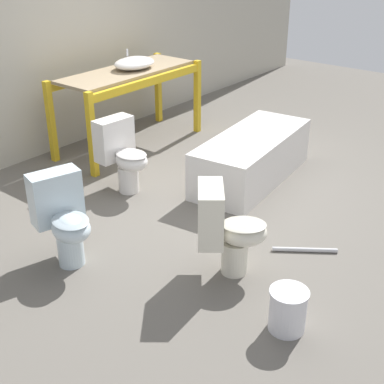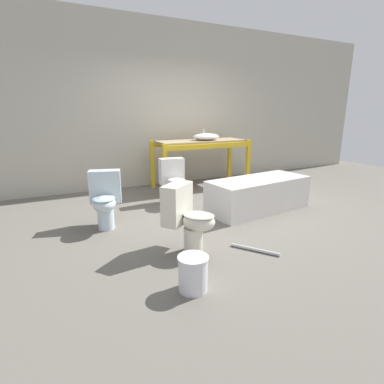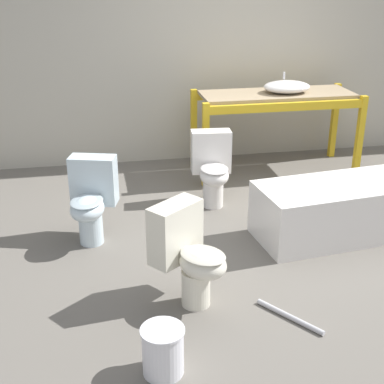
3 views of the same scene
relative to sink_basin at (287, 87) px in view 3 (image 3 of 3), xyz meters
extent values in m
plane|color=#666059|center=(-0.62, -1.38, -1.00)|extent=(12.00, 12.00, 0.00)
cube|color=#B2AD9E|center=(-0.62, 0.67, 0.60)|extent=(10.80, 0.08, 3.20)
cube|color=gold|center=(-1.00, -0.32, -0.53)|extent=(0.07, 0.07, 0.93)
cube|color=gold|center=(0.80, -0.32, -0.53)|extent=(0.07, 0.07, 0.93)
cube|color=gold|center=(-1.00, 0.36, -0.53)|extent=(0.07, 0.07, 0.93)
cube|color=gold|center=(0.80, 0.36, -0.53)|extent=(0.07, 0.07, 0.93)
cube|color=gold|center=(-0.10, -0.32, -0.15)|extent=(1.80, 0.06, 0.09)
cube|color=gold|center=(-0.10, 0.36, -0.15)|extent=(1.80, 0.06, 0.09)
cube|color=#998466|center=(-0.10, 0.02, -0.09)|extent=(1.73, 0.61, 0.04)
ellipsoid|color=white|center=(0.00, 0.00, 0.00)|extent=(0.54, 0.40, 0.13)
cylinder|color=silver|center=(0.00, 0.11, 0.11)|extent=(0.02, 0.02, 0.08)
cube|color=white|center=(-0.01, -1.69, -0.75)|extent=(1.68, 0.83, 0.49)
cube|color=beige|center=(-0.01, -1.69, -0.61)|extent=(1.59, 0.74, 0.21)
cylinder|color=silver|center=(-2.27, -1.44, -0.86)|extent=(0.21, 0.21, 0.27)
ellipsoid|color=silver|center=(-2.28, -1.50, -0.64)|extent=(0.38, 0.43, 0.20)
ellipsoid|color=#9FAFB7|center=(-2.28, -1.50, -0.57)|extent=(0.36, 0.40, 0.03)
cube|color=silver|center=(-2.21, -1.25, -0.48)|extent=(0.44, 0.29, 0.43)
cylinder|color=white|center=(-1.04, -0.87, -0.86)|extent=(0.21, 0.21, 0.27)
ellipsoid|color=white|center=(-1.04, -0.93, -0.64)|extent=(0.32, 0.38, 0.20)
ellipsoid|color=beige|center=(-1.04, -0.93, -0.57)|extent=(0.30, 0.36, 0.03)
cube|color=white|center=(-1.02, -0.68, -0.48)|extent=(0.41, 0.22, 0.43)
cylinder|color=silver|center=(-1.54, -2.52, -0.86)|extent=(0.21, 0.21, 0.27)
ellipsoid|color=silver|center=(-1.50, -2.57, -0.64)|extent=(0.45, 0.46, 0.20)
ellipsoid|color=#B3AF9F|center=(-1.50, -2.57, -0.57)|extent=(0.43, 0.44, 0.03)
cube|color=silver|center=(-1.66, -2.37, -0.48)|extent=(0.43, 0.39, 0.43)
cylinder|color=silver|center=(-1.87, -3.18, -0.85)|extent=(0.25, 0.25, 0.31)
cylinder|color=silver|center=(-1.87, -3.18, -0.70)|extent=(0.27, 0.27, 0.02)
cylinder|color=#B7B7BC|center=(-0.94, -2.83, -0.98)|extent=(0.35, 0.46, 0.04)
camera|label=1|loc=(-4.47, -4.45, 1.45)|focal=50.00mm
camera|label=2|loc=(-2.88, -5.21, 0.48)|focal=28.00mm
camera|label=3|loc=(-2.18, -5.72, 1.26)|focal=50.00mm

